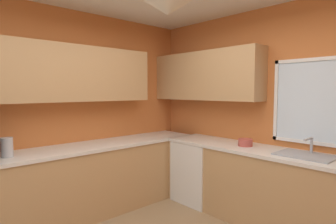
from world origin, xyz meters
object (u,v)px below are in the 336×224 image
(bowl, at_px, (245,142))
(kettle, at_px, (7,147))
(dishwasher, at_px, (199,171))
(sink_assembly, at_px, (306,155))

(bowl, bearing_deg, kettle, -120.24)
(dishwasher, xyz_separation_m, sink_assembly, (1.44, 0.04, 0.48))
(dishwasher, height_order, bowl, bowl)
(sink_assembly, relative_size, bowl, 3.21)
(dishwasher, bearing_deg, bowl, 2.38)
(dishwasher, height_order, kettle, kettle)
(dishwasher, xyz_separation_m, kettle, (-0.64, -2.31, 0.57))
(dishwasher, relative_size, kettle, 4.16)
(bowl, bearing_deg, dishwasher, -177.62)
(kettle, bearing_deg, bowl, 59.76)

